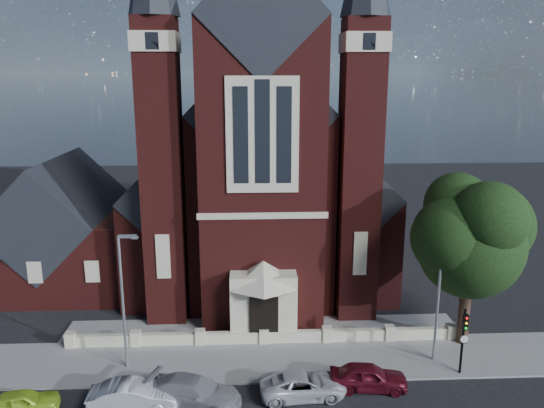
{
  "coord_description": "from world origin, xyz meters",
  "views": [
    {
      "loc": [
        -0.87,
        -23.9,
        16.57
      ],
      "look_at": [
        0.76,
        12.0,
        7.76
      ],
      "focal_mm": 35.0,
      "sensor_mm": 36.0,
      "label": 1
    }
  ],
  "objects_px": {
    "street_lamp_left": "(124,295)",
    "car_silver_b": "(195,392)",
    "parish_hall": "(63,233)",
    "traffic_signal": "(464,333)",
    "car_white_suv": "(303,385)",
    "church": "(258,170)",
    "car_lime_van": "(22,402)",
    "street_lamp_right": "(440,289)",
    "car_silver_a": "(133,396)",
    "street_tree": "(475,240)",
    "car_dark_red": "(368,377)"
  },
  "relations": [
    {
      "from": "church",
      "to": "street_lamp_left",
      "type": "xyz_separation_m",
      "value": [
        -7.91,
        -18.94,
        -3.59
      ]
    },
    {
      "from": "church",
      "to": "parish_hall",
      "type": "xyz_separation_m",
      "value": [
        -16.0,
        -4.94,
        -4.17
      ]
    },
    {
      "from": "street_lamp_left",
      "to": "car_lime_van",
      "type": "xyz_separation_m",
      "value": [
        -4.42,
        -4.0,
        -3.99
      ]
    },
    {
      "from": "car_white_suv",
      "to": "car_dark_red",
      "type": "xyz_separation_m",
      "value": [
        3.59,
        0.53,
        0.07
      ]
    },
    {
      "from": "car_lime_van",
      "to": "car_silver_b",
      "type": "distance_m",
      "value": 8.58
    },
    {
      "from": "traffic_signal",
      "to": "car_dark_red",
      "type": "distance_m",
      "value": 5.92
    },
    {
      "from": "street_lamp_right",
      "to": "car_silver_b",
      "type": "relative_size",
      "value": 1.64
    },
    {
      "from": "church",
      "to": "car_dark_red",
      "type": "bearing_deg",
      "value": -75.75
    },
    {
      "from": "parish_hall",
      "to": "street_lamp_left",
      "type": "height_order",
      "value": "parish_hall"
    },
    {
      "from": "street_tree",
      "to": "car_dark_red",
      "type": "relative_size",
      "value": 2.56
    },
    {
      "from": "church",
      "to": "car_lime_van",
      "type": "bearing_deg",
      "value": -118.25
    },
    {
      "from": "car_silver_a",
      "to": "car_dark_red",
      "type": "height_order",
      "value": "car_silver_a"
    },
    {
      "from": "church",
      "to": "car_silver_b",
      "type": "height_order",
      "value": "church"
    },
    {
      "from": "car_silver_a",
      "to": "car_white_suv",
      "type": "height_order",
      "value": "car_silver_a"
    },
    {
      "from": "street_lamp_right",
      "to": "car_silver_b",
      "type": "bearing_deg",
      "value": -165.34
    },
    {
      "from": "street_lamp_right",
      "to": "car_white_suv",
      "type": "bearing_deg",
      "value": -158.79
    },
    {
      "from": "traffic_signal",
      "to": "car_white_suv",
      "type": "bearing_deg",
      "value": -170.0
    },
    {
      "from": "church",
      "to": "car_lime_van",
      "type": "height_order",
      "value": "church"
    },
    {
      "from": "street_lamp_left",
      "to": "car_dark_red",
      "type": "xyz_separation_m",
      "value": [
        13.39,
        -2.65,
        -3.89
      ]
    },
    {
      "from": "car_white_suv",
      "to": "street_tree",
      "type": "bearing_deg",
      "value": -69.94
    },
    {
      "from": "church",
      "to": "car_silver_b",
      "type": "bearing_deg",
      "value": -99.45
    },
    {
      "from": "street_lamp_right",
      "to": "car_silver_a",
      "type": "distance_m",
      "value": 17.79
    },
    {
      "from": "parish_hall",
      "to": "car_white_suv",
      "type": "xyz_separation_m",
      "value": [
        17.89,
        -17.18,
        -3.37
      ]
    },
    {
      "from": "car_dark_red",
      "to": "street_lamp_right",
      "type": "bearing_deg",
      "value": -54.58
    },
    {
      "from": "church",
      "to": "parish_hall",
      "type": "bearing_deg",
      "value": -162.84
    },
    {
      "from": "parish_hall",
      "to": "traffic_signal",
      "type": "relative_size",
      "value": 3.05
    },
    {
      "from": "car_silver_b",
      "to": "car_dark_red",
      "type": "xyz_separation_m",
      "value": [
        9.24,
        0.97,
        -0.0
      ]
    },
    {
      "from": "car_lime_van",
      "to": "car_silver_a",
      "type": "relative_size",
      "value": 0.8
    },
    {
      "from": "car_white_suv",
      "to": "car_lime_van",
      "type": "bearing_deg",
      "value": 88.81
    },
    {
      "from": "car_silver_a",
      "to": "car_silver_b",
      "type": "bearing_deg",
      "value": -87.38
    },
    {
      "from": "street_tree",
      "to": "car_silver_b",
      "type": "bearing_deg",
      "value": -161.95
    },
    {
      "from": "street_lamp_right",
      "to": "car_dark_red",
      "type": "distance_m",
      "value": 6.58
    },
    {
      "from": "parish_hall",
      "to": "street_lamp_right",
      "type": "relative_size",
      "value": 1.51
    },
    {
      "from": "parish_hall",
      "to": "street_tree",
      "type": "distance_m",
      "value": 31.27
    },
    {
      "from": "church",
      "to": "parish_hall",
      "type": "height_order",
      "value": "church"
    },
    {
      "from": "church",
      "to": "car_silver_a",
      "type": "relative_size",
      "value": 7.77
    },
    {
      "from": "street_tree",
      "to": "car_lime_van",
      "type": "distance_m",
      "value": 26.34
    },
    {
      "from": "street_lamp_left",
      "to": "traffic_signal",
      "type": "relative_size",
      "value": 2.02
    },
    {
      "from": "street_lamp_right",
      "to": "parish_hall",
      "type": "bearing_deg",
      "value": 151.78
    },
    {
      "from": "car_silver_a",
      "to": "parish_hall",
      "type": "bearing_deg",
      "value": 24.24
    },
    {
      "from": "street_tree",
      "to": "parish_hall",
      "type": "bearing_deg",
      "value": 156.74
    },
    {
      "from": "street_lamp_right",
      "to": "car_silver_b",
      "type": "distance_m",
      "value": 14.83
    },
    {
      "from": "traffic_signal",
      "to": "car_dark_red",
      "type": "relative_size",
      "value": 0.96
    },
    {
      "from": "church",
      "to": "car_white_suv",
      "type": "bearing_deg",
      "value": -85.11
    },
    {
      "from": "street_lamp_left",
      "to": "car_silver_b",
      "type": "relative_size",
      "value": 1.64
    },
    {
      "from": "street_tree",
      "to": "traffic_signal",
      "type": "xyz_separation_m",
      "value": [
        -1.6,
        -3.28,
        -4.38
      ]
    },
    {
      "from": "parish_hall",
      "to": "street_lamp_right",
      "type": "distance_m",
      "value": 29.62
    },
    {
      "from": "traffic_signal",
      "to": "car_white_suv",
      "type": "distance_m",
      "value": 9.45
    },
    {
      "from": "church",
      "to": "car_dark_red",
      "type": "relative_size",
      "value": 8.35
    },
    {
      "from": "street_lamp_right",
      "to": "car_silver_a",
      "type": "bearing_deg",
      "value": -166.96
    }
  ]
}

